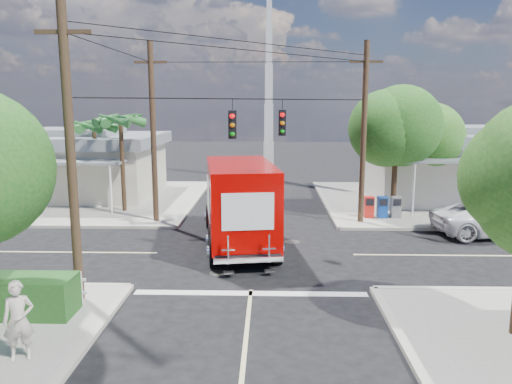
{
  "coord_description": "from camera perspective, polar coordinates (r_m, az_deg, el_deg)",
  "views": [
    {
      "loc": [
        0.6,
        -19.52,
        6.03
      ],
      "look_at": [
        0.0,
        2.0,
        2.2
      ],
      "focal_mm": 35.0,
      "sensor_mm": 36.0,
      "label": 1
    }
  ],
  "objects": [
    {
      "name": "road_markings",
      "position": [
        19.03,
        -0.29,
        -8.37
      ],
      "size": [
        32.0,
        32.0,
        0.01
      ],
      "color": "beige",
      "rests_on": "ground"
    },
    {
      "name": "sidewalk_ne",
      "position": [
        32.64,
        19.93,
        -1.04
      ],
      "size": [
        14.12,
        14.12,
        0.14
      ],
      "color": "gray",
      "rests_on": "ground"
    },
    {
      "name": "delivery_truck",
      "position": [
        21.33,
        -1.97,
        -1.25
      ],
      "size": [
        3.72,
        8.63,
        3.62
      ],
      "color": "black",
      "rests_on": "ground"
    },
    {
      "name": "parked_car",
      "position": [
        25.55,
        25.72,
        -2.77
      ],
      "size": [
        5.89,
        3.18,
        1.57
      ],
      "primitive_type": "imported",
      "rotation": [
        0.0,
        0.0,
        1.67
      ],
      "color": "silver",
      "rests_on": "ground"
    },
    {
      "name": "tree_ne_back",
      "position": [
        29.98,
        19.59,
        5.99
      ],
      "size": [
        3.77,
        3.66,
        5.82
      ],
      "color": "#422D1C",
      "rests_on": "sidewalk_ne"
    },
    {
      "name": "building_nw",
      "position": [
        34.58,
        -19.81,
        3.17
      ],
      "size": [
        10.8,
        10.2,
        4.3
      ],
      "color": "beige",
      "rests_on": "sidewalk_nw"
    },
    {
      "name": "building_ne",
      "position": [
        33.86,
        22.19,
        3.05
      ],
      "size": [
        11.8,
        10.2,
        4.5
      ],
      "color": "beige",
      "rests_on": "sidewalk_ne"
    },
    {
      "name": "tree_ne_front",
      "position": [
        27.12,
        15.82,
        7.04
      ],
      "size": [
        4.21,
        4.14,
        6.66
      ],
      "color": "#422D1C",
      "rests_on": "sidewalk_ne"
    },
    {
      "name": "ground",
      "position": [
        20.44,
        -0.16,
        -7.07
      ],
      "size": [
        120.0,
        120.0,
        0.0
      ],
      "primitive_type": "plane",
      "color": "black",
      "rests_on": "ground"
    },
    {
      "name": "radio_tower",
      "position": [
        39.52,
        1.47,
        9.53
      ],
      "size": [
        0.8,
        0.8,
        17.0
      ],
      "color": "silver",
      "rests_on": "ground"
    },
    {
      "name": "palm_nw_front",
      "position": [
        28.22,
        -15.23,
        7.74
      ],
      "size": [
        3.01,
        3.08,
        5.59
      ],
      "color": "#422D1C",
      "rests_on": "sidewalk_nw"
    },
    {
      "name": "palm_nw_back",
      "position": [
        30.28,
        -18.03,
        7.03
      ],
      "size": [
        3.01,
        3.08,
        5.19
      ],
      "color": "#422D1C",
      "rests_on": "sidewalk_nw"
    },
    {
      "name": "utility_poles",
      "position": [
        21.27,
        -4.32,
        6.41
      ],
      "size": [
        12.0,
        10.68,
        9.0
      ],
      "color": "#473321",
      "rests_on": "ground"
    },
    {
      "name": "sidewalk_nw",
      "position": [
        33.03,
        -18.77,
        -0.85
      ],
      "size": [
        14.12,
        14.12,
        0.14
      ],
      "color": "gray",
      "rests_on": "ground"
    },
    {
      "name": "vending_boxes",
      "position": [
        26.92,
        14.23,
        -1.66
      ],
      "size": [
        1.9,
        0.5,
        1.1
      ],
      "color": "red",
      "rests_on": "sidewalk_ne"
    },
    {
      "name": "pedestrian",
      "position": [
        13.11,
        -25.51,
        -13.1
      ],
      "size": [
        0.81,
        0.66,
        1.9
      ],
      "primitive_type": "imported",
      "rotation": [
        0.0,
        0.0,
        0.34
      ],
      "color": "beige",
      "rests_on": "sidewalk_sw"
    }
  ]
}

